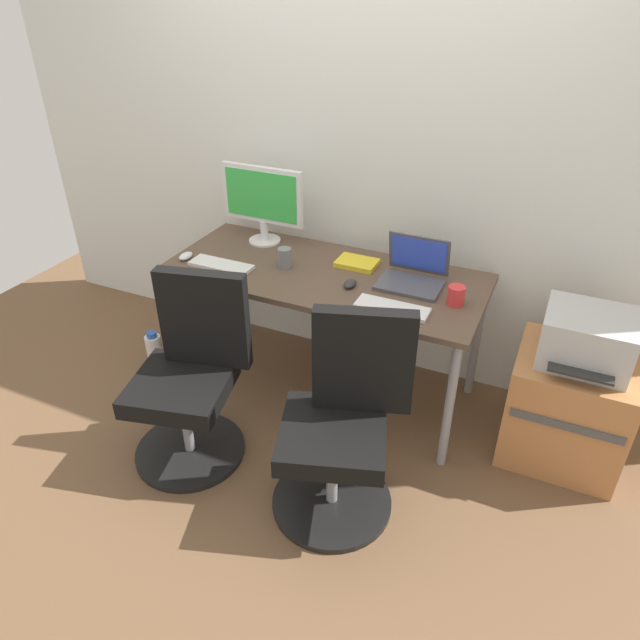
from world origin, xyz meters
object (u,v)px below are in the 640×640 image
object	(u,v)px
printer	(587,338)
office_chair_left	(191,379)
office_chair_right	(343,426)
open_laptop	(413,272)
side_cabinet	(567,407)
water_bottle_on_floor	(156,356)
coffee_mug	(456,295)
desktop_monitor	(262,199)

from	to	relation	value
printer	office_chair_left	bearing A→B (deg)	-156.33
office_chair_right	printer	xyz separation A→B (m)	(0.87, 0.72, 0.25)
office_chair_left	office_chair_right	distance (m)	0.78
office_chair_right	open_laptop	distance (m)	0.88
office_chair_right	side_cabinet	distance (m)	1.14
office_chair_right	water_bottle_on_floor	bearing A→B (deg)	163.96
open_laptop	coffee_mug	bearing A→B (deg)	-27.66
office_chair_left	open_laptop	world-z (taller)	open_laptop
office_chair_left	desktop_monitor	bearing A→B (deg)	96.08
printer	coffee_mug	xyz separation A→B (m)	(-0.59, -0.06, 0.11)
printer	coffee_mug	size ratio (longest dim) A/B	4.35
office_chair_right	water_bottle_on_floor	distance (m)	1.42
office_chair_right	coffee_mug	xyz separation A→B (m)	(0.28, 0.66, 0.36)
desktop_monitor	open_laptop	world-z (taller)	desktop_monitor
printer	open_laptop	world-z (taller)	open_laptop
office_chair_right	open_laptop	world-z (taller)	open_laptop
office_chair_left	printer	distance (m)	1.81
water_bottle_on_floor	printer	bearing A→B (deg)	8.69
desktop_monitor	open_laptop	bearing A→B (deg)	-7.83
office_chair_left	side_cabinet	xyz separation A→B (m)	(1.64, 0.72, -0.15)
office_chair_left	open_laptop	xyz separation A→B (m)	(0.82, 0.79, 0.37)
coffee_mug	office_chair_right	bearing A→B (deg)	-112.97
water_bottle_on_floor	coffee_mug	world-z (taller)	coffee_mug
office_chair_right	desktop_monitor	bearing A→B (deg)	133.63
office_chair_left	coffee_mug	size ratio (longest dim) A/B	10.22
side_cabinet	desktop_monitor	world-z (taller)	desktop_monitor
office_chair_left	printer	world-z (taller)	office_chair_left
coffee_mug	side_cabinet	bearing A→B (deg)	5.72
side_cabinet	printer	world-z (taller)	printer
office_chair_right	water_bottle_on_floor	world-z (taller)	office_chair_right
open_laptop	office_chair_right	bearing A→B (deg)	-92.73
printer	desktop_monitor	bearing A→B (deg)	173.59
desktop_monitor	coffee_mug	xyz separation A→B (m)	(1.16, -0.25, -0.20)
side_cabinet	office_chair_left	bearing A→B (deg)	-156.31
printer	water_bottle_on_floor	xyz separation A→B (m)	(-2.21, -0.34, -0.53)
office_chair_left	water_bottle_on_floor	distance (m)	0.73
office_chair_left	coffee_mug	world-z (taller)	office_chair_left
printer	office_chair_right	bearing A→B (deg)	-140.21
office_chair_left	coffee_mug	bearing A→B (deg)	32.05
office_chair_left	coffee_mug	xyz separation A→B (m)	(1.06, 0.66, 0.36)
desktop_monitor	coffee_mug	size ratio (longest dim) A/B	5.22
side_cabinet	coffee_mug	world-z (taller)	coffee_mug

